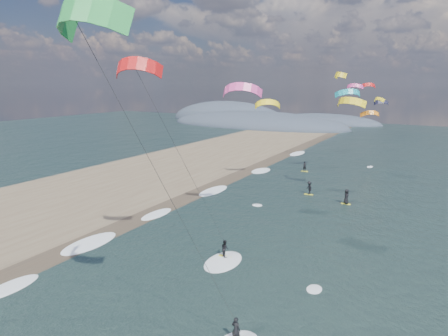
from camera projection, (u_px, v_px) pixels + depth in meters
The scene contains 9 objects.
ground at pixel (140, 318), 23.04m from camera, with size 260.00×260.00×0.00m, color black.
sand_strip at pixel (44, 208), 43.23m from camera, with size 26.00×240.00×0.00m, color brown.
wet_sand_strip at pixel (119, 228), 37.35m from camera, with size 3.00×240.00×0.00m, color #382D23.
coastal_hills at pixel (252, 123), 135.96m from camera, with size 80.00×41.00×15.00m.
kitesurfer_near_a at pixel (116, 105), 15.32m from camera, with size 7.58×8.42×17.72m.
kitesurfer_near_b at pixel (168, 140), 26.44m from camera, with size 6.84×8.53×16.26m.
far_kitesurfers at pixel (320, 187), 48.92m from camera, with size 10.85×14.86×1.84m.
bg_kite_field at pixel (348, 95), 64.76m from camera, with size 14.48×76.19×8.19m.
shoreline_surf at pixel (159, 216), 40.77m from camera, with size 2.40×79.40×0.11m.
Camera 1 is at (14.73, -15.06, 14.10)m, focal length 30.00 mm.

